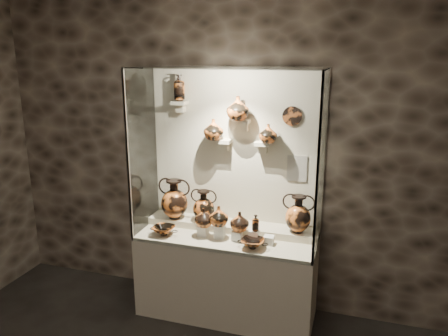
# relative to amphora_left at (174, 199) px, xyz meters

# --- Properties ---
(wall_back) EXTENTS (5.00, 0.02, 3.20)m
(wall_back) POSITION_rel_amphora_left_xyz_m (0.58, 0.19, 0.50)
(wall_back) COLOR black
(wall_back) RESTS_ON ground
(plinth) EXTENTS (1.70, 0.60, 0.80)m
(plinth) POSITION_rel_amphora_left_xyz_m (0.58, -0.13, -0.70)
(plinth) COLOR beige
(plinth) RESTS_ON floor
(front_tier) EXTENTS (1.68, 0.58, 0.03)m
(front_tier) POSITION_rel_amphora_left_xyz_m (0.58, -0.13, -0.29)
(front_tier) COLOR beige
(front_tier) RESTS_ON plinth
(rear_tier) EXTENTS (1.70, 0.25, 0.10)m
(rear_tier) POSITION_rel_amphora_left_xyz_m (0.58, 0.05, -0.25)
(rear_tier) COLOR beige
(rear_tier) RESTS_ON plinth
(back_panel) EXTENTS (1.70, 0.03, 1.60)m
(back_panel) POSITION_rel_amphora_left_xyz_m (0.58, 0.19, 0.50)
(back_panel) COLOR beige
(back_panel) RESTS_ON plinth
(glass_front) EXTENTS (1.70, 0.01, 1.60)m
(glass_front) POSITION_rel_amphora_left_xyz_m (0.58, -0.42, 0.50)
(glass_front) COLOR white
(glass_front) RESTS_ON plinth
(glass_left) EXTENTS (0.01, 0.60, 1.60)m
(glass_left) POSITION_rel_amphora_left_xyz_m (-0.26, -0.13, 0.50)
(glass_left) COLOR white
(glass_left) RESTS_ON plinth
(glass_right) EXTENTS (0.01, 0.60, 1.60)m
(glass_right) POSITION_rel_amphora_left_xyz_m (1.43, -0.13, 0.50)
(glass_right) COLOR white
(glass_right) RESTS_ON plinth
(glass_top) EXTENTS (1.70, 0.60, 0.01)m
(glass_top) POSITION_rel_amphora_left_xyz_m (0.58, -0.13, 1.29)
(glass_top) COLOR white
(glass_top) RESTS_ON back_panel
(frame_post_left) EXTENTS (0.02, 0.02, 1.60)m
(frame_post_left) POSITION_rel_amphora_left_xyz_m (-0.26, -0.42, 0.50)
(frame_post_left) COLOR gray
(frame_post_left) RESTS_ON plinth
(frame_post_right) EXTENTS (0.02, 0.02, 1.60)m
(frame_post_right) POSITION_rel_amphora_left_xyz_m (1.42, -0.42, 0.50)
(frame_post_right) COLOR gray
(frame_post_right) RESTS_ON plinth
(pedestal_a) EXTENTS (0.09, 0.09, 0.10)m
(pedestal_a) POSITION_rel_amphora_left_xyz_m (0.36, -0.18, -0.22)
(pedestal_a) COLOR silver
(pedestal_a) RESTS_ON front_tier
(pedestal_b) EXTENTS (0.09, 0.09, 0.13)m
(pedestal_b) POSITION_rel_amphora_left_xyz_m (0.53, -0.18, -0.21)
(pedestal_b) COLOR silver
(pedestal_b) RESTS_ON front_tier
(pedestal_c) EXTENTS (0.09, 0.09, 0.09)m
(pedestal_c) POSITION_rel_amphora_left_xyz_m (0.70, -0.18, -0.23)
(pedestal_c) COLOR silver
(pedestal_c) RESTS_ON front_tier
(pedestal_d) EXTENTS (0.09, 0.09, 0.12)m
(pedestal_d) POSITION_rel_amphora_left_xyz_m (0.86, -0.18, -0.21)
(pedestal_d) COLOR silver
(pedestal_d) RESTS_ON front_tier
(pedestal_e) EXTENTS (0.09, 0.09, 0.08)m
(pedestal_e) POSITION_rel_amphora_left_xyz_m (1.00, -0.18, -0.23)
(pedestal_e) COLOR silver
(pedestal_e) RESTS_ON front_tier
(bracket_ul) EXTENTS (0.14, 0.12, 0.04)m
(bracket_ul) POSITION_rel_amphora_left_xyz_m (0.03, 0.11, 0.95)
(bracket_ul) COLOR beige
(bracket_ul) RESTS_ON back_panel
(bracket_ca) EXTENTS (0.14, 0.12, 0.04)m
(bracket_ca) POSITION_rel_amphora_left_xyz_m (0.48, 0.11, 0.60)
(bracket_ca) COLOR beige
(bracket_ca) RESTS_ON back_panel
(bracket_cb) EXTENTS (0.10, 0.12, 0.04)m
(bracket_cb) POSITION_rel_amphora_left_xyz_m (0.68, 0.11, 0.80)
(bracket_cb) COLOR beige
(bracket_cb) RESTS_ON back_panel
(bracket_cc) EXTENTS (0.14, 0.12, 0.04)m
(bracket_cc) POSITION_rel_amphora_left_xyz_m (0.86, 0.11, 0.60)
(bracket_cc) COLOR beige
(bracket_cc) RESTS_ON back_panel
(amphora_left) EXTENTS (0.39, 0.39, 0.40)m
(amphora_left) POSITION_rel_amphora_left_xyz_m (0.00, 0.00, 0.00)
(amphora_left) COLOR #CB6526
(amphora_left) RESTS_ON rear_tier
(amphora_mid) EXTENTS (0.29, 0.29, 0.32)m
(amphora_mid) POSITION_rel_amphora_left_xyz_m (0.31, 0.01, -0.04)
(amphora_mid) COLOR #B95820
(amphora_mid) RESTS_ON rear_tier
(amphora_right) EXTENTS (0.37, 0.37, 0.36)m
(amphora_right) POSITION_rel_amphora_left_xyz_m (1.23, 0.02, -0.02)
(amphora_right) COLOR #CB6526
(amphora_right) RESTS_ON rear_tier
(jug_a) EXTENTS (0.19, 0.19, 0.18)m
(jug_a) POSITION_rel_amphora_left_xyz_m (0.38, -0.19, -0.08)
(jug_a) COLOR #CB6526
(jug_a) RESTS_ON pedestal_a
(jug_b) EXTENTS (0.21, 0.21, 0.19)m
(jug_b) POSITION_rel_amphora_left_xyz_m (0.53, -0.19, -0.05)
(jug_b) COLOR #B95820
(jug_b) RESTS_ON pedestal_b
(jug_c) EXTENTS (0.22, 0.22, 0.18)m
(jug_c) POSITION_rel_amphora_left_xyz_m (0.72, -0.16, -0.09)
(jug_c) COLOR #CB6526
(jug_c) RESTS_ON pedestal_c
(lekythos_small) EXTENTS (0.10, 0.10, 0.17)m
(lekythos_small) POSITION_rel_amphora_left_xyz_m (0.88, -0.19, -0.06)
(lekythos_small) COLOR #B95820
(lekythos_small) RESTS_ON pedestal_d
(kylix_left) EXTENTS (0.29, 0.26, 0.11)m
(kylix_left) POSITION_rel_amphora_left_xyz_m (0.01, -0.28, -0.22)
(kylix_left) COLOR #B95820
(kylix_left) RESTS_ON front_tier
(kylix_right) EXTENTS (0.29, 0.26, 0.11)m
(kylix_right) POSITION_rel_amphora_left_xyz_m (0.88, -0.31, -0.22)
(kylix_right) COLOR #CB6526
(kylix_right) RESTS_ON front_tier
(lekythos_tall) EXTENTS (0.15, 0.15, 0.28)m
(lekythos_tall) POSITION_rel_amphora_left_xyz_m (0.04, 0.10, 1.11)
(lekythos_tall) COLOR #CB6526
(lekythos_tall) RESTS_ON bracket_ul
(ovoid_vase_a) EXTENTS (0.19, 0.19, 0.20)m
(ovoid_vase_a) POSITION_rel_amphora_left_xyz_m (0.40, 0.07, 0.71)
(ovoid_vase_a) COLOR #B95820
(ovoid_vase_a) RESTS_ON bracket_ca
(ovoid_vase_b) EXTENTS (0.22, 0.22, 0.22)m
(ovoid_vase_b) POSITION_rel_amphora_left_xyz_m (0.64, 0.06, 0.93)
(ovoid_vase_b) COLOR #B95820
(ovoid_vase_b) RESTS_ON bracket_cb
(ovoid_vase_c) EXTENTS (0.22, 0.22, 0.17)m
(ovoid_vase_c) POSITION_rel_amphora_left_xyz_m (0.92, 0.08, 0.70)
(ovoid_vase_c) COLOR #B95820
(ovoid_vase_c) RESTS_ON bracket_cc
(wall_plate) EXTENTS (0.18, 0.02, 0.18)m
(wall_plate) POSITION_rel_amphora_left_xyz_m (1.12, 0.16, 0.86)
(wall_plate) COLOR brown
(wall_plate) RESTS_ON back_panel
(info_placard) EXTENTS (0.19, 0.01, 0.25)m
(info_placard) POSITION_rel_amphora_left_xyz_m (1.18, 0.17, 0.37)
(info_placard) COLOR beige
(info_placard) RESTS_ON back_panel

